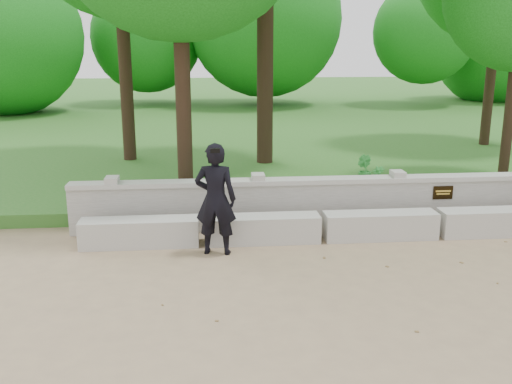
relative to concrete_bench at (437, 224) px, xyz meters
The scene contains 8 objects.
ground 1.91m from the concrete_bench, 90.00° to the right, with size 80.00×80.00×0.00m, color #99815D.
lawn 12.10m from the concrete_bench, 90.00° to the left, with size 40.00×22.00×0.25m, color #27691E.
concrete_bench is the anchor object (origin of this frame).
parapet_wall 0.74m from the concrete_bench, 89.99° to the left, with size 12.50×0.35×0.90m.
man_main 3.85m from the concrete_bench, behind, with size 0.71×0.64×1.76m.
shrub_a 4.19m from the concrete_bench, 156.13° to the left, with size 0.34×0.23×0.64m, color #2C8232.
shrub_b 2.87m from the concrete_bench, 100.17° to the left, with size 0.35×0.28×0.63m, color #2C8232.
shrub_d 2.20m from the concrete_bench, 100.79° to the left, with size 0.29×0.26×0.53m, color #2C8232.
Camera 1 is at (-3.94, -7.01, 3.18)m, focal length 40.00 mm.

